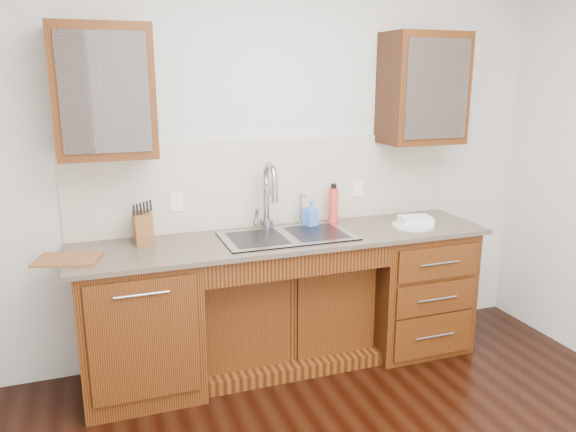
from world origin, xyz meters
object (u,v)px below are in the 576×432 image
object	(u,v)px
plate	(413,225)
cutting_board	(67,259)
water_bottle	(333,206)
soap_bottle	(311,214)
knife_block	(143,228)

from	to	relation	value
plate	cutting_board	bearing A→B (deg)	179.52
water_bottle	soap_bottle	bearing A→B (deg)	-172.20
soap_bottle	plate	bearing A→B (deg)	-41.19
water_bottle	cutting_board	xyz separation A→B (m)	(-1.73, -0.25, -0.12)
plate	knife_block	bearing A→B (deg)	172.65
plate	knife_block	size ratio (longest dim) A/B	1.50
soap_bottle	knife_block	size ratio (longest dim) A/B	0.93
plate	knife_block	world-z (taller)	knife_block
water_bottle	plate	size ratio (longest dim) A/B	0.87
water_bottle	cutting_board	distance (m)	1.76
water_bottle	plate	xyz separation A→B (m)	(0.48, -0.27, -0.12)
plate	cutting_board	distance (m)	2.21
soap_bottle	water_bottle	distance (m)	0.18
cutting_board	soap_bottle	bearing A→B (deg)	8.18
water_bottle	cutting_board	world-z (taller)	water_bottle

